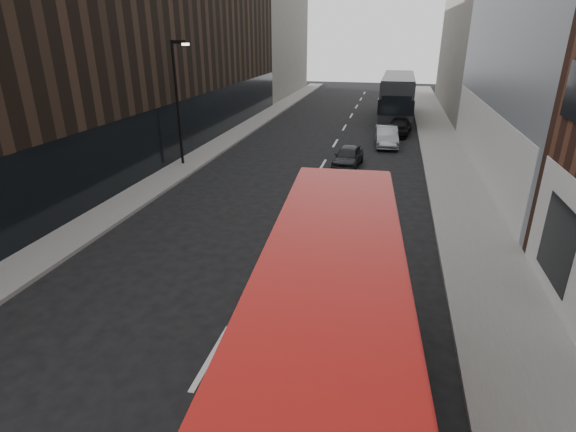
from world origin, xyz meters
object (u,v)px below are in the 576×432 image
Objects in this scene: grey_bus at (397,96)px; car_a at (348,157)px; car_b at (386,136)px; car_c at (399,127)px; red_bus at (328,354)px; street_lamp at (178,95)px.

grey_bus is 3.35× the size of car_a.
car_b is (2.09, 6.00, 0.07)m from car_a.
car_c is (0.87, 4.08, -0.08)m from car_b.
red_bus reaches higher than grey_bus.
street_lamp is at bearing 118.16° from red_bus.
grey_bus is at bearing 84.40° from red_bus.
grey_bus reaches higher than car_c.
red_bus reaches higher than car_c.
red_bus reaches higher than car_a.
car_b is at bearing 76.04° from car_a.
car_c is (2.96, 10.08, -0.01)m from car_a.
car_a reaches higher than car_c.
street_lamp reaches higher than car_c.
grey_bus is 2.93× the size of car_b.
street_lamp is 22.90m from grey_bus.
grey_bus is at bearing 57.05° from street_lamp.
car_b is at bearing -95.42° from car_c.
car_a is at bearing 11.59° from street_lamp.
car_a is (-1.64, 20.09, -1.73)m from red_bus.
red_bus is 37.25m from grey_bus.
car_c is at bearing 43.53° from street_lamp.
red_bus is 30.25m from car_c.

